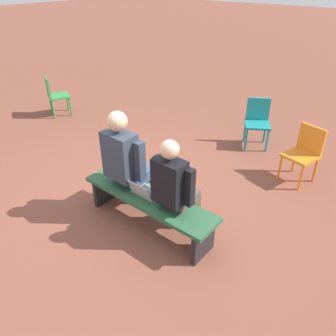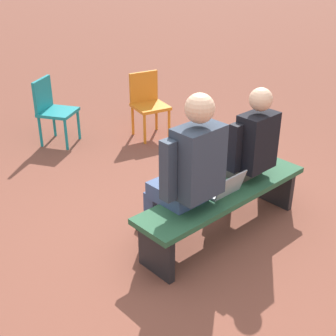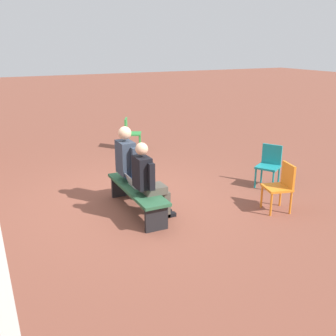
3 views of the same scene
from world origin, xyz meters
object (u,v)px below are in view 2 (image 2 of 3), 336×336
at_px(bench, 224,200).
at_px(laptop, 223,188).
at_px(plastic_chair_far_right, 148,101).
at_px(person_student, 247,150).
at_px(person_adult, 187,171).
at_px(plastic_chair_mid_courtyard, 52,107).

distance_m(bench, laptop, 0.15).
distance_m(bench, plastic_chair_far_right, 2.48).
relative_size(person_student, person_adult, 0.92).
xyz_separation_m(person_adult, plastic_chair_mid_courtyard, (-0.37, -2.81, -0.27)).
distance_m(bench, person_student, 0.50).
xyz_separation_m(bench, plastic_chair_far_right, (-1.04, -2.25, 0.13)).
height_order(bench, plastic_chair_mid_courtyard, plastic_chair_mid_courtyard).
relative_size(bench, plastic_chair_far_right, 2.14).
height_order(bench, laptop, laptop).
bearing_deg(bench, plastic_chair_far_right, -114.73).
height_order(person_adult, plastic_chair_far_right, person_adult).
height_order(laptop, plastic_chair_mid_courtyard, plastic_chair_mid_courtyard).
xyz_separation_m(person_student, plastic_chair_far_right, (-0.68, -2.18, -0.22)).
bearing_deg(person_student, plastic_chair_far_right, -107.34).
distance_m(laptop, plastic_chair_mid_courtyard, 2.89).
bearing_deg(plastic_chair_far_right, person_student, 72.66).
bearing_deg(bench, person_adult, -10.43).
relative_size(person_student, laptop, 4.10).
bearing_deg(person_adult, laptop, 166.60).
xyz_separation_m(bench, plastic_chair_mid_courtyard, (0.03, -2.88, 0.13)).
height_order(bench, person_adult, person_adult).
bearing_deg(laptop, plastic_chair_far_right, -115.43).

